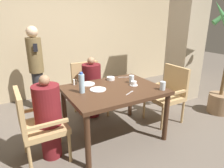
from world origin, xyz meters
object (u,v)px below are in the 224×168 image
(chair_left_side, at_px, (37,123))
(water_bottle, at_px, (82,83))
(diner_in_left_chair, at_px, (48,117))
(plate_main_left, at_px, (98,89))
(chair_far_side, at_px, (89,86))
(bowl_small, at_px, (111,78))
(standing_host, at_px, (36,66))
(diner_in_far_chair, at_px, (92,87))
(plate_main_right, at_px, (87,84))
(glass_tall_mid, at_px, (163,86))
(glass_tall_near, at_px, (132,79))
(teacup_with_saucer, at_px, (134,84))
(chair_right_side, at_px, (168,92))

(chair_left_side, xyz_separation_m, water_bottle, (0.61, 0.07, 0.38))
(diner_in_left_chair, xyz_separation_m, plate_main_left, (0.70, 0.06, 0.21))
(chair_far_side, bearing_deg, bowl_small, -74.04)
(standing_host, bearing_deg, diner_in_far_chair, -45.68)
(diner_in_left_chair, distance_m, bowl_small, 1.15)
(diner_in_left_chair, bearing_deg, plate_main_right, 27.54)
(diner_in_left_chair, distance_m, glass_tall_mid, 1.54)
(bowl_small, relative_size, water_bottle, 0.45)
(glass_tall_mid, bearing_deg, water_bottle, 156.03)
(bowl_small, xyz_separation_m, glass_tall_mid, (0.40, -0.74, 0.03))
(plate_main_left, distance_m, glass_tall_near, 0.58)
(bowl_small, height_order, glass_tall_near, glass_tall_near)
(plate_main_right, height_order, glass_tall_near, glass_tall_near)
(chair_far_side, distance_m, standing_host, 1.04)
(diner_in_far_chair, xyz_separation_m, glass_tall_near, (0.36, -0.68, 0.27))
(plate_main_right, bearing_deg, teacup_with_saucer, -33.53)
(chair_left_side, relative_size, bowl_small, 7.45)
(glass_tall_near, bearing_deg, water_bottle, -178.75)
(bowl_small, distance_m, glass_tall_near, 0.35)
(diner_in_far_chair, height_order, plate_main_right, diner_in_far_chair)
(water_bottle, bearing_deg, diner_in_far_chair, 57.44)
(diner_in_far_chair, relative_size, chair_right_side, 1.15)
(water_bottle, height_order, glass_tall_near, water_bottle)
(plate_main_right, xyz_separation_m, glass_tall_near, (0.61, -0.26, 0.05))
(diner_in_far_chair, distance_m, standing_host, 1.13)
(diner_in_far_chair, bearing_deg, plate_main_right, -121.20)
(chair_far_side, height_order, plate_main_right, chair_far_side)
(plate_main_right, height_order, glass_tall_mid, glass_tall_mid)
(teacup_with_saucer, distance_m, glass_tall_near, 0.12)
(diner_in_left_chair, relative_size, plate_main_right, 4.89)
(chair_right_side, relative_size, glass_tall_mid, 7.98)
(chair_left_side, xyz_separation_m, glass_tall_near, (1.41, 0.08, 0.31))
(diner_in_far_chair, relative_size, glass_tall_mid, 9.17)
(chair_far_side, height_order, standing_host, standing_host)
(chair_left_side, height_order, plate_main_right, chair_left_side)
(teacup_with_saucer, bearing_deg, chair_left_side, 178.74)
(bowl_small, distance_m, water_bottle, 0.68)
(diner_in_far_chair, distance_m, glass_tall_mid, 1.29)
(chair_far_side, relative_size, bowl_small, 7.45)
(chair_left_side, distance_m, diner_in_far_chair, 1.30)
(chair_left_side, xyz_separation_m, plate_main_left, (0.84, 0.06, 0.25))
(chair_far_side, distance_m, chair_right_side, 1.39)
(standing_host, bearing_deg, diner_in_left_chair, -95.74)
(chair_left_side, xyz_separation_m, diner_in_left_chair, (0.14, 0.00, 0.04))
(standing_host, bearing_deg, chair_far_side, -39.91)
(diner_in_left_chair, height_order, glass_tall_mid, diner_in_left_chair)
(plate_main_left, relative_size, teacup_with_saucer, 1.88)
(water_bottle, height_order, glass_tall_mid, water_bottle)
(chair_right_side, height_order, plate_main_right, chair_right_side)
(glass_tall_near, bearing_deg, plate_main_right, 156.63)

